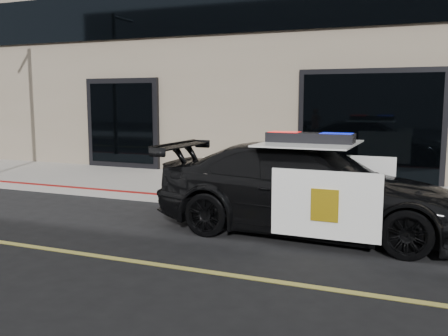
% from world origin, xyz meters
% --- Properties ---
extents(ground, '(120.00, 120.00, 0.00)m').
position_xyz_m(ground, '(0.00, 0.00, 0.00)').
color(ground, black).
rests_on(ground, ground).
extents(sidewalk_n, '(60.00, 3.50, 0.15)m').
position_xyz_m(sidewalk_n, '(0.00, 5.25, 0.07)').
color(sidewalk_n, gray).
rests_on(sidewalk_n, ground).
extents(police_car, '(2.34, 5.02, 1.63)m').
position_xyz_m(police_car, '(-1.40, 2.35, 0.73)').
color(police_car, black).
rests_on(police_car, ground).
extents(fire_hydrant, '(0.33, 0.46, 0.73)m').
position_xyz_m(fire_hydrant, '(-4.24, 4.47, 0.49)').
color(fire_hydrant, '#F5E3CF').
rests_on(fire_hydrant, sidewalk_n).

